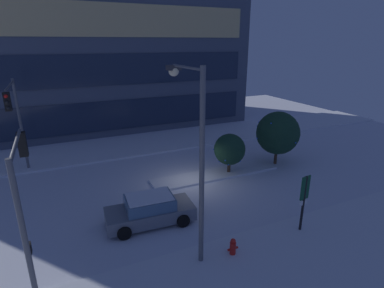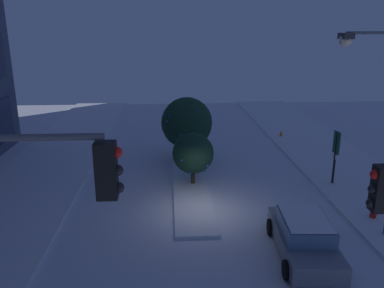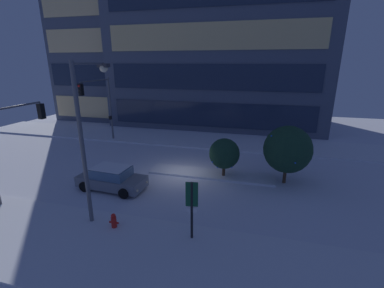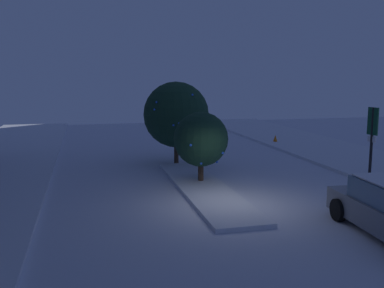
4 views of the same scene
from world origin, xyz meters
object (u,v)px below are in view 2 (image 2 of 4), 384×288
fire_hydrant (373,211)px  car_near (304,237)px  decorated_tree_median (193,153)px  decorated_tree_left_of_median (187,123)px  parking_info_sign (336,152)px  construction_cone (281,134)px

fire_hydrant → car_near: bearing=121.7°
car_near → decorated_tree_median: bearing=31.9°
decorated_tree_left_of_median → car_near: bearing=-161.3°
parking_info_sign → construction_cone: bearing=-97.9°
decorated_tree_median → car_near: bearing=-152.1°
parking_info_sign → construction_cone: parking_info_sign is taller
fire_hydrant → decorated_tree_left_of_median: 11.51m
fire_hydrant → decorated_tree_median: (4.32, 7.46, 1.35)m
parking_info_sign → fire_hydrant: bearing=84.1°
car_near → decorated_tree_left_of_median: decorated_tree_left_of_median is taller
car_near → fire_hydrant: car_near is taller
decorated_tree_median → construction_cone: (8.83, -7.22, -1.50)m
parking_info_sign → construction_cone: size_ratio=5.31×
decorated_tree_median → decorated_tree_left_of_median: size_ratio=0.72×
decorated_tree_left_of_median → construction_cone: size_ratio=7.19×
car_near → construction_cone: bearing=-9.3°
parking_info_sign → construction_cone: 9.41m
parking_info_sign → decorated_tree_median: 7.31m
parking_info_sign → decorated_tree_left_of_median: 8.72m
parking_info_sign → decorated_tree_left_of_median: (4.56, 7.42, 0.53)m
decorated_tree_left_of_median → construction_cone: (4.71, -7.34, -2.12)m
fire_hydrant → decorated_tree_left_of_median: bearing=41.9°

